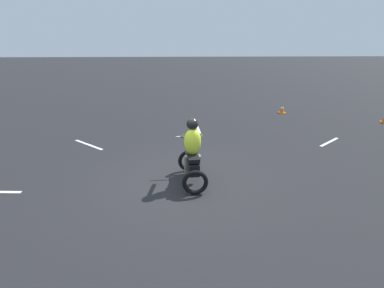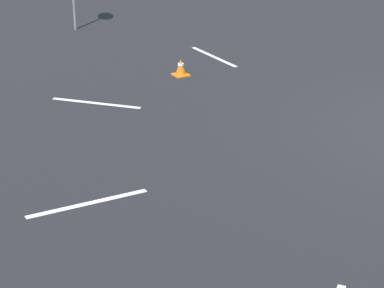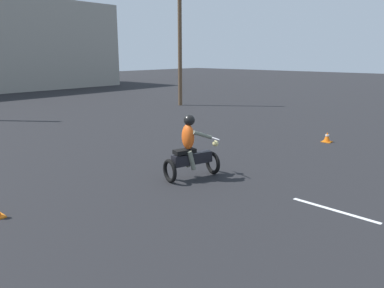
{
  "view_description": "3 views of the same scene",
  "coord_description": "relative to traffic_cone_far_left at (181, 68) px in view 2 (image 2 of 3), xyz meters",
  "views": [
    {
      "loc": [
        6.66,
        -0.11,
        3.35
      ],
      "look_at": [
        -0.08,
        0.24,
        1.0
      ],
      "focal_mm": 28.0,
      "sensor_mm": 36.0,
      "label": 1
    },
    {
      "loc": [
        -8.02,
        9.96,
        5.09
      ],
      "look_at": [
        0.26,
        5.13,
        0.9
      ],
      "focal_mm": 70.0,
      "sensor_mm": 36.0,
      "label": 2
    },
    {
      "loc": [
        -6.36,
        4.03,
        3.12
      ],
      "look_at": [
        0.59,
        10.02,
        0.9
      ],
      "focal_mm": 35.0,
      "sensor_mm": 36.0,
      "label": 3
    }
  ],
  "objects": [
    {
      "name": "traffic_cone_far_left",
      "position": [
        0.0,
        0.0,
        0.0
      ],
      "size": [
        0.32,
        0.32,
        0.36
      ],
      "color": "orange",
      "rests_on": "ground"
    },
    {
      "name": "lane_stripe_e",
      "position": [
        0.8,
        -1.33,
        -0.17
      ],
      "size": [
        1.81,
        0.15,
        0.01
      ],
      "primitive_type": "cube",
      "rotation": [
        0.0,
        0.0,
        1.6
      ],
      "color": "silver",
      "rests_on": "ground"
    },
    {
      "name": "lane_stripe_ne",
      "position": [
        -0.66,
        2.26,
        -0.17
      ],
      "size": [
        1.42,
        1.32,
        0.01
      ],
      "primitive_type": "cube",
      "rotation": [
        0.0,
        0.0,
        2.32
      ],
      "color": "silver",
      "rests_on": "ground"
    },
    {
      "name": "lane_stripe_n",
      "position": [
        -4.4,
        4.03,
        -0.17
      ],
      "size": [
        0.2,
        1.83,
        0.01
      ],
      "primitive_type": "cube",
      "rotation": [
        0.0,
        0.0,
        3.09
      ],
      "color": "silver",
      "rests_on": "ground"
    }
  ]
}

